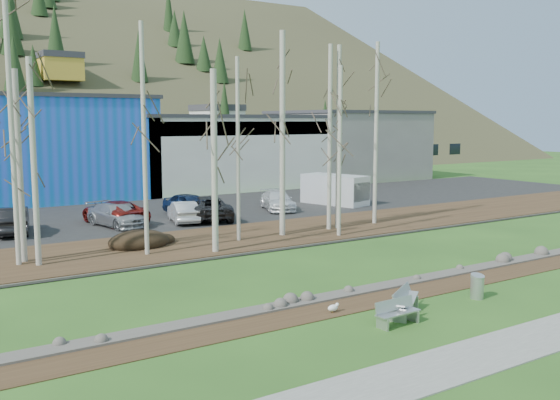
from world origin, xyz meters
TOP-DOWN VIEW (x-y plane):
  - ground at (0.00, 0.00)m, footprint 200.00×200.00m
  - footpath at (0.00, -3.50)m, footprint 80.00×2.00m
  - dirt_strip at (0.00, 2.10)m, footprint 80.00×1.80m
  - near_bank_rocks at (0.00, 3.10)m, footprint 80.00×0.80m
  - river at (0.00, 7.20)m, footprint 80.00×8.00m
  - far_bank_rocks at (0.00, 11.30)m, footprint 80.00×0.80m
  - far_bank at (0.00, 14.50)m, footprint 80.00×7.00m
  - parking_lot at (0.00, 25.00)m, footprint 80.00×14.00m
  - building_blue at (-6.00, 39.00)m, footprint 20.40×12.24m
  - building_white at (12.00, 38.98)m, footprint 18.36×12.24m
  - building_grey at (28.00, 39.00)m, footprint 14.28×12.24m
  - bench_intact at (-2.13, -0.37)m, footprint 1.60×0.54m
  - bench_damaged at (-1.23, 0.28)m, footprint 1.92×1.49m
  - litter_bin at (2.27, 0.18)m, footprint 0.53×0.53m
  - seagull at (-3.05, 1.65)m, footprint 0.46×0.21m
  - dirt_mound at (-4.74, 14.93)m, footprint 3.04×2.15m
  - birch_0 at (-9.75, 13.48)m, footprint 0.25×0.25m
  - birch_1 at (-10.44, 14.05)m, footprint 0.22×0.22m
  - birch_2 at (-10.13, 14.53)m, footprint 0.28×0.28m
  - birch_3 at (-5.05, 13.02)m, footprint 0.21×0.21m
  - birch_4 at (-2.13, 11.82)m, footprint 0.29×0.29m
  - birch_5 at (0.16, 13.66)m, footprint 0.20×0.20m
  - birch_6 at (5.35, 11.90)m, footprint 0.21×0.21m
  - birch_7 at (2.87, 13.67)m, footprint 0.30×0.30m
  - birch_8 at (6.70, 13.74)m, footprint 0.24×0.24m
  - birch_9 at (9.66, 13.88)m, footprint 0.24×0.24m
  - birch_10 at (6.09, 13.74)m, footprint 0.24×0.24m
  - car_1 at (-9.21, 22.08)m, footprint 2.46×4.72m
  - car_2 at (-3.47, 22.38)m, footprint 3.16×5.33m
  - car_3 at (-3.68, 21.32)m, footprint 2.79×4.92m
  - car_4 at (1.66, 22.73)m, footprint 2.64×4.55m
  - car_5 at (0.17, 20.50)m, footprint 2.29×4.15m
  - car_6 at (1.89, 20.68)m, footprint 3.88×5.82m
  - car_7 at (7.81, 21.79)m, footprint 3.25×4.85m
  - van_white at (13.12, 21.90)m, footprint 3.20×5.29m

SIDE VIEW (x-z plane):
  - ground at x=0.00m, z-range 0.00..0.00m
  - near_bank_rocks at x=0.00m, z-range -0.25..0.25m
  - river at x=0.00m, z-range -0.45..0.45m
  - far_bank_rocks at x=0.00m, z-range -0.23..0.23m
  - dirt_strip at x=0.00m, z-range 0.00..0.03m
  - footpath at x=0.00m, z-range 0.00..0.04m
  - parking_lot at x=0.00m, z-range 0.00..0.14m
  - far_bank at x=0.00m, z-range 0.00..0.15m
  - seagull at x=-3.05m, z-range 0.02..0.35m
  - bench_intact at x=-2.13m, z-range 0.00..0.79m
  - litter_bin at x=2.27m, z-range 0.00..0.80m
  - bench_damaged at x=-1.23m, z-range 0.00..0.84m
  - dirt_mound at x=-4.74m, z-range 0.15..0.75m
  - car_5 at x=0.17m, z-range 0.14..1.44m
  - car_7 at x=7.81m, z-range 0.14..1.44m
  - car_3 at x=-3.68m, z-range 0.14..1.48m
  - car_2 at x=-3.47m, z-range 0.14..1.53m
  - car_4 at x=1.66m, z-range 0.14..1.60m
  - car_1 at x=-9.21m, z-range 0.14..1.62m
  - car_6 at x=1.89m, z-range 0.14..1.62m
  - van_white at x=13.12m, z-range 0.14..2.30m
  - building_white at x=12.00m, z-range 0.01..6.81m
  - building_grey at x=28.00m, z-range 0.01..7.31m
  - building_blue at x=-6.00m, z-range 0.01..8.31m
  - birch_2 at x=-10.13m, z-range 0.15..8.46m
  - birch_4 at x=-2.13m, z-range 0.15..8.63m
  - birch_0 at x=-9.75m, z-range 0.15..8.90m
  - birch_6 at x=5.35m, z-range 0.15..9.16m
  - birch_5 at x=0.16m, z-range 0.15..9.46m
  - birch_8 at x=6.70m, z-range 0.15..10.46m
  - birch_10 at x=6.09m, z-range 0.15..10.46m
  - birch_3 at x=-5.05m, z-range 0.15..10.66m
  - birch_9 at x=9.66m, z-range 0.15..10.84m
  - birch_7 at x=2.87m, z-range 0.15..10.94m
  - birch_1 at x=-10.44m, z-range 0.15..12.09m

